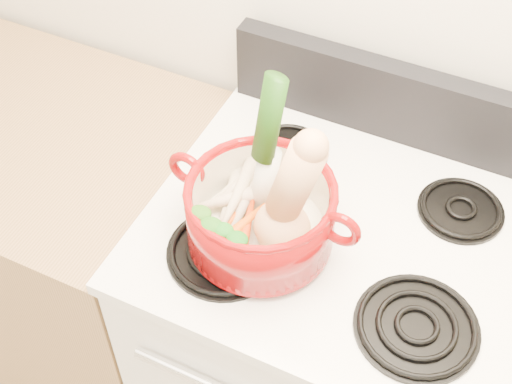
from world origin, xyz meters
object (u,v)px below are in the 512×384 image
at_px(dutch_oven, 261,214).
at_px(squash, 284,195).
at_px(stove_body, 328,352).
at_px(leek, 265,149).

bearing_deg(dutch_oven, squash, -15.46).
distance_m(stove_body, squash, 0.69).
distance_m(squash, leek, 0.10).
xyz_separation_m(dutch_oven, squash, (0.05, -0.02, 0.10)).
relative_size(dutch_oven, squash, 1.01).
xyz_separation_m(stove_body, dutch_oven, (-0.14, -0.11, 0.58)).
bearing_deg(stove_body, squash, -125.96).
height_order(dutch_oven, squash, squash).
relative_size(stove_body, dutch_oven, 3.32).
bearing_deg(squash, leek, 148.49).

